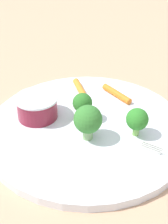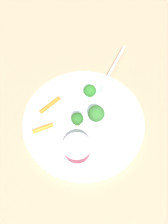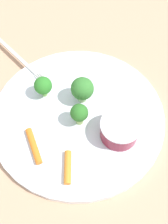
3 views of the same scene
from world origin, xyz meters
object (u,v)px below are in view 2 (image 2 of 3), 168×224
Objects in this scene: carrot_stick_1 at (50,105)px; broccoli_floret_2 at (77,119)px; carrot_stick_0 at (43,128)px; fork at (112,70)px; plate at (84,122)px; broccoli_floret_0 at (96,114)px; broccoli_floret_1 at (90,91)px; sauce_cup at (77,148)px.

broccoli_floret_2 is at bearing -120.27° from carrot_stick_1.
carrot_stick_0 is 0.31× the size of fork.
broccoli_floret_0 is (0.01, -0.03, 0.04)m from plate.
broccoli_floret_2 is 0.09m from carrot_stick_1.
broccoli_floret_0 is at bearing -69.23° from broccoli_floret_2.
fork reaches higher than plate.
broccoli_floret_1 is 0.83× the size of carrot_stick_0.
broccoli_floret_0 is 1.22× the size of broccoli_floret_1.
carrot_stick_1 is (-0.04, 0.09, -0.02)m from broccoli_floret_1.
carrot_stick_0 and carrot_stick_1 have the same top height.
broccoli_floret_2 is 0.26× the size of fork.
carrot_stick_0 is at bearing 141.03° from fork.
broccoli_floret_2 is at bearing -75.01° from carrot_stick_0.
broccoli_floret_1 is 0.68× the size of carrot_stick_1.
carrot_stick_1 is (0.04, 0.07, -0.02)m from broccoli_floret_2.
carrot_stick_0 is at bearing 135.02° from broccoli_floret_1.
broccoli_floret_0 reaches higher than carrot_stick_0.
broccoli_floret_0 is 0.31× the size of fork.
broccoli_floret_0 is 1.01× the size of carrot_stick_0.
fork is (0.23, -0.06, -0.02)m from sauce_cup.
plate is 4.66× the size of sauce_cup.
carrot_stick_1 reaches higher than fork.
broccoli_floret_2 is at bearing 110.77° from broccoli_floret_0.
plate is 5.74× the size of broccoli_floret_0.
carrot_stick_1 is at bearing 69.23° from plate.
fork is at bearing -11.33° from broccoli_floret_0.
carrot_stick_1 is at bearing 111.68° from broccoli_floret_1.
carrot_stick_0 is at bearing 107.04° from broccoli_floret_0.
fork is (0.18, -0.15, -0.00)m from carrot_stick_0.
carrot_stick_0 is at bearing 174.03° from carrot_stick_1.
carrot_stick_0 is at bearing 62.09° from sauce_cup.
sauce_cup is at bearing -143.97° from carrot_stick_1.
broccoli_floret_1 is at bearing -5.83° from sauce_cup.
fork is at bearing -30.35° from broccoli_floret_1.
broccoli_floret_2 is at bearing 5.84° from sauce_cup.
carrot_stick_1 is at bearing 59.73° from broccoli_floret_2.
broccoli_floret_2 is at bearing 156.48° from fork.
broccoli_floret_0 is at bearing 168.67° from fork.
fork is at bearing -49.50° from carrot_stick_1.
carrot_stick_1 is at bearing -5.97° from carrot_stick_0.
carrot_stick_0 reaches higher than fork.
broccoli_floret_1 is 0.25× the size of fork.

